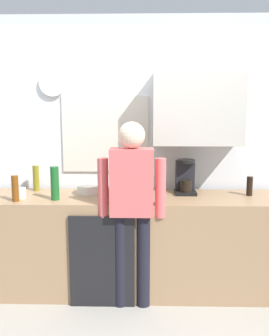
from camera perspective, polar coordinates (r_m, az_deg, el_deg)
ground_plane at (r=3.40m, az=-0.42°, el=-20.73°), size 8.00×8.00×0.00m
kitchen_counter at (r=3.48m, az=-0.27°, el=-11.77°), size 3.01×0.64×0.90m
dishwasher_panel at (r=3.20m, az=-5.14°, el=-14.57°), size 0.56×0.02×0.81m
back_wall_assembly at (r=3.66m, az=1.03°, el=3.88°), size 4.61×0.42×2.60m
coffee_maker at (r=3.47m, az=8.02°, el=-1.61°), size 0.20×0.20×0.33m
bottle_green_wine at (r=3.27m, az=-12.47°, el=-2.36°), size 0.07×0.07×0.30m
bottle_red_vinegar at (r=3.21m, az=-2.40°, el=-3.10°), size 0.06×0.06×0.22m
bottle_dark_sauce at (r=3.53m, az=17.71°, el=-2.73°), size 0.06×0.06×0.18m
bottle_olive_oil at (r=3.69m, az=-15.28°, el=-1.55°), size 0.06×0.06×0.25m
bottle_clear_soda at (r=3.30m, az=0.88°, el=-2.21°), size 0.09×0.09×0.28m
bottle_amber_beer at (r=3.31m, az=-18.32°, el=-3.08°), size 0.06×0.06×0.23m
cup_terracotta_mug at (r=3.32m, az=-3.78°, el=-3.83°), size 0.08×0.08×0.09m
cup_white_mug at (r=3.43m, az=-17.42°, el=-3.79°), size 0.08×0.08×0.09m
mixing_bowl at (r=3.48m, az=-7.27°, el=-3.34°), size 0.22×0.22×0.08m
person_at_sink at (r=3.04m, az=-0.44°, el=-5.04°), size 0.57×0.22×1.60m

